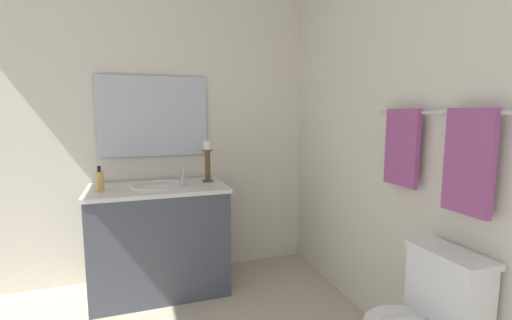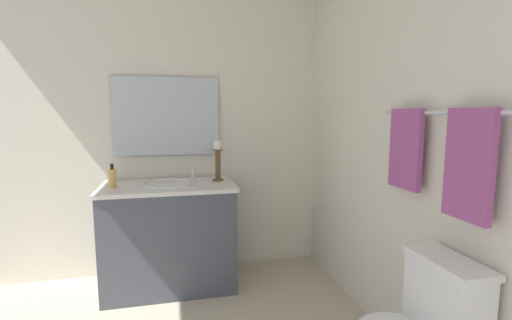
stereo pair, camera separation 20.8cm
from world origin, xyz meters
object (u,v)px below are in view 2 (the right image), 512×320
(towel_center, at_px, (469,165))
(soap_bottle, at_px, (112,178))
(towel_near_vanity, at_px, (405,149))
(mirror, at_px, (167,116))
(candle_holder_tall, at_px, (218,160))
(vanity_cabinet, at_px, (170,236))
(sink_basin, at_px, (169,189))
(towel_bar, at_px, (439,112))

(towel_center, bearing_deg, soap_bottle, -132.32)
(towel_near_vanity, distance_m, towel_center, 0.42)
(mirror, height_order, candle_holder_tall, mirror)
(towel_near_vanity, bearing_deg, towel_center, 0.00)
(vanity_cabinet, xyz_separation_m, candle_holder_tall, (-0.07, 0.39, 0.59))
(mirror, bearing_deg, towel_center, 34.50)
(towel_center, bearing_deg, vanity_cabinet, -140.95)
(sink_basin, distance_m, towel_near_vanity, 1.74)
(soap_bottle, distance_m, towel_bar, 2.17)
(towel_bar, relative_size, towel_near_vanity, 1.98)
(towel_bar, distance_m, towel_center, 0.30)
(vanity_cabinet, bearing_deg, soap_bottle, -83.82)
(sink_basin, relative_size, towel_center, 0.84)
(sink_basin, xyz_separation_m, towel_near_vanity, (1.13, 1.26, 0.40))
(soap_bottle, xyz_separation_m, towel_near_vanity, (1.09, 1.66, 0.28))
(candle_holder_tall, relative_size, towel_near_vanity, 0.77)
(vanity_cabinet, bearing_deg, candle_holder_tall, 99.42)
(mirror, distance_m, candle_holder_tall, 0.57)
(towel_near_vanity, bearing_deg, sink_basin, -131.90)
(sink_basin, xyz_separation_m, soap_bottle, (0.04, -0.40, 0.11))
(towel_center, bearing_deg, candle_holder_tall, -151.87)
(vanity_cabinet, height_order, candle_holder_tall, candle_holder_tall)
(sink_basin, height_order, soap_bottle, soap_bottle)
(sink_basin, relative_size, towel_bar, 0.47)
(soap_bottle, bearing_deg, sink_basin, 96.17)
(sink_basin, distance_m, candle_holder_tall, 0.45)
(towel_bar, bearing_deg, candle_holder_tall, -147.87)
(mirror, bearing_deg, towel_bar, 38.24)
(candle_holder_tall, bearing_deg, vanity_cabinet, -80.58)
(mirror, bearing_deg, towel_near_vanity, 41.79)
(sink_basin, height_order, towel_center, towel_center)
(towel_near_vanity, xyz_separation_m, towel_center, (0.42, 0.00, -0.02))
(mirror, relative_size, towel_near_vanity, 2.01)
(candle_holder_tall, height_order, towel_center, towel_center)
(sink_basin, relative_size, soap_bottle, 2.23)
(towel_near_vanity, bearing_deg, mirror, -138.21)
(vanity_cabinet, xyz_separation_m, soap_bottle, (0.04, -0.40, 0.49))
(vanity_cabinet, xyz_separation_m, mirror, (-0.28, 0.00, 0.93))
(towel_center, bearing_deg, sink_basin, -140.97)
(vanity_cabinet, relative_size, towel_near_vanity, 2.40)
(sink_basin, relative_size, candle_holder_tall, 1.22)
(vanity_cabinet, bearing_deg, mirror, 179.99)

